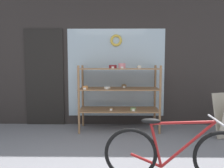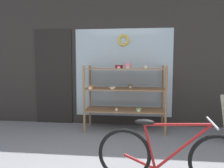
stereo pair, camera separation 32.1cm
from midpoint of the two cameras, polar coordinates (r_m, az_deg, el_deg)
name	(u,v)px [view 2 (the right image)]	position (r m, az deg, el deg)	size (l,w,h in m)	color
storefront_facade	(113,46)	(4.84, 2.20, 9.86)	(6.38, 0.13, 3.55)	#2D2826
display_case	(125,89)	(4.41, 5.39, -1.42)	(1.60, 0.58, 1.36)	#8E6642
bicycle	(169,156)	(2.67, 18.09, -17.49)	(1.62, 0.46, 0.75)	black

